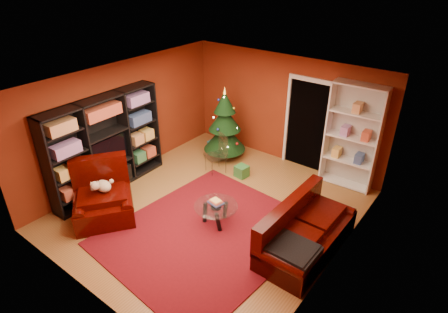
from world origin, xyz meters
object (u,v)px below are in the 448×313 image
Objects in this scene: gift_box_teal at (215,146)px; coffee_table at (216,214)px; rug at (207,233)px; acrylic_chair at (216,156)px; gift_box_red at (226,146)px; christmas_tree at (225,124)px; dog at (104,186)px; gift_box_green at (242,171)px; white_bookshelf at (352,137)px; sofa at (308,229)px; armchair at (103,198)px; media_unit at (106,145)px.

gift_box_teal is 3.03m from coffee_table.
rug is 2.28m from acrylic_chair.
gift_box_teal is 1.16× the size of gift_box_red.
christmas_tree reaches higher than dog.
christmas_tree reaches higher than gift_box_red.
gift_box_green is 0.11× the size of white_bookshelf.
sofa is at bearing 13.62° from coffee_table.
gift_box_red is 0.21× the size of armchair.
rug is 1.89× the size of christmas_tree.
christmas_tree is 2.20× the size of acrylic_chair.
media_unit is 3.20× the size of acrylic_chair.
acrylic_chair is at bearing 70.14° from sofa.
coffee_table reaches higher than gift_box_teal.
sofa is (2.29, -1.31, 0.31)m from gift_box_green.
acrylic_chair is (0.70, -0.83, 0.28)m from gift_box_teal.
rug is 13.01× the size of gift_box_green.
christmas_tree reaches higher than gift_box_green.
christmas_tree is 0.90× the size of sofa.
white_bookshelf reaches higher than media_unit.
coffee_table is at bearing 6.77° from media_unit.
gift_box_green is (1.30, -0.63, -0.01)m from gift_box_teal.
dog is at bearing -95.62° from christmas_tree.
christmas_tree is at bearing 149.62° from gift_box_green.
sofa is at bearing -29.71° from gift_box_green.
white_bookshelf is at bearing 37.29° from media_unit.
gift_box_green is at bearing -152.59° from white_bookshelf.
media_unit reaches higher than acrylic_chair.
christmas_tree is 0.78× the size of white_bookshelf.
armchair is 2.19m from coffee_table.
media_unit is 2.77m from coffee_table.
rug is 12.47× the size of gift_box_teal.
christmas_tree is 3.45m from armchair.
white_bookshelf is (1.35, 3.20, 1.14)m from rug.
sofa is at bearing 8.78° from media_unit.
media_unit is 1.10m from dog.
gift_box_teal is 3.48m from dog.
armchair reaches higher than gift_box_green.
acrylic_chair is at bearing 52.06° from media_unit.
coffee_table is 0.98× the size of acrylic_chair.
white_bookshelf is at bearing 67.05° from rug.
gift_box_teal reaches higher than gift_box_green.
white_bookshelf reaches higher than dog.
rug is 14.41× the size of gift_box_red.
gift_box_teal is (-0.41, 0.10, -0.76)m from christmas_tree.
gift_box_green is 1.11× the size of gift_box_red.
rug is at bearing -0.54° from media_unit.
gift_box_green is at bearing 12.09° from dog.
coffee_table is (2.62, 0.39, -0.82)m from media_unit.
gift_box_green is 2.53m from white_bookshelf.
white_bookshelf reaches higher than sofa.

